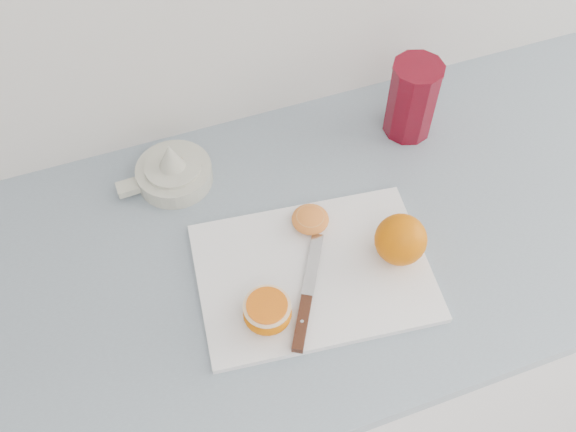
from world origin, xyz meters
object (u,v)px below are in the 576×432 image
Objects in this scene: half_orange at (267,312)px; citrus_juicer at (173,171)px; red_tumbler at (412,101)px; cutting_board at (313,272)px; counter at (315,344)px.

citrus_juicer reaches higher than half_orange.
half_orange is 0.48× the size of red_tumbler.
cutting_board is at bearing 30.43° from half_orange.
half_orange is (-0.14, -0.13, 0.48)m from counter.
cutting_board is 5.01× the size of half_orange.
red_tumbler reaches higher than half_orange.
red_tumbler reaches higher than counter.
citrus_juicer is 0.45m from red_tumbler.
citrus_juicer is 1.12× the size of red_tumbler.
counter is 0.51m from half_orange.
red_tumbler is at bearing 37.98° from half_orange.
citrus_juicer reaches higher than cutting_board.
counter is 16.05× the size of red_tumbler.
half_orange is at bearing -149.57° from cutting_board.
half_orange is (-0.10, -0.06, 0.03)m from cutting_board.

